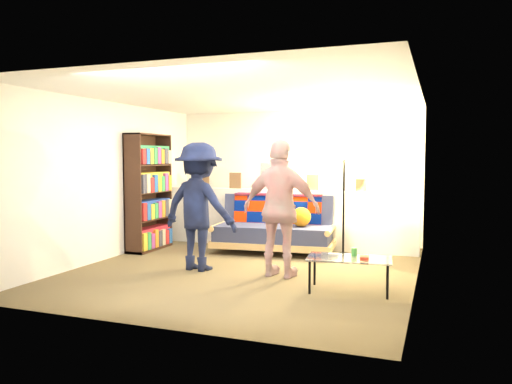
% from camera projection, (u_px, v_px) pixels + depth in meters
% --- Properties ---
extents(ground, '(5.00, 5.00, 0.00)m').
position_uv_depth(ground, '(246.00, 269.00, 6.92)').
color(ground, brown).
rests_on(ground, ground).
extents(room_shell, '(4.60, 5.05, 2.45)m').
position_uv_depth(room_shell, '(258.00, 149.00, 7.24)').
color(room_shell, silver).
rests_on(room_shell, ground).
extents(half_wall_ledge, '(4.45, 0.15, 1.00)m').
position_uv_depth(half_wall_ledge, '(284.00, 219.00, 8.56)').
color(half_wall_ledge, silver).
rests_on(half_wall_ledge, ground).
extents(ledge_decor, '(2.97, 0.02, 0.45)m').
position_uv_depth(ledge_decor, '(271.00, 179.00, 8.58)').
color(ledge_decor, brown).
rests_on(ledge_decor, half_wall_ledge).
extents(futon_sofa, '(2.02, 1.10, 0.84)m').
position_uv_depth(futon_sofa, '(275.00, 228.00, 8.15)').
color(futon_sofa, tan).
rests_on(futon_sofa, ground).
extents(bookshelf, '(0.32, 0.97, 1.94)m').
position_uv_depth(bookshelf, '(149.00, 196.00, 8.36)').
color(bookshelf, black).
rests_on(bookshelf, ground).
extents(coffee_table, '(1.00, 0.62, 0.50)m').
position_uv_depth(coffee_table, '(350.00, 260.00, 5.74)').
color(coffee_table, black).
rests_on(coffee_table, ground).
extents(floor_lamp, '(0.36, 0.28, 1.60)m').
position_uv_depth(floor_lamp, '(345.00, 184.00, 7.88)').
color(floor_lamp, black).
rests_on(floor_lamp, ground).
extents(person_left, '(1.22, 0.81, 1.75)m').
position_uv_depth(person_left, '(199.00, 207.00, 6.85)').
color(person_left, black).
rests_on(person_left, ground).
extents(person_right, '(1.07, 0.51, 1.78)m').
position_uv_depth(person_right, '(281.00, 209.00, 6.42)').
color(person_right, pink).
rests_on(person_right, ground).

